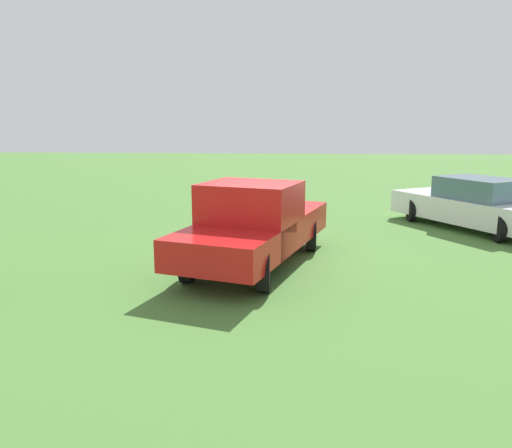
{
  "coord_description": "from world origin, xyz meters",
  "views": [
    {
      "loc": [
        -10.89,
        -0.55,
        3.01
      ],
      "look_at": [
        -0.51,
        0.16,
        0.9
      ],
      "focal_mm": 34.86,
      "sensor_mm": 36.0,
      "label": 1
    }
  ],
  "objects": [
    {
      "name": "ground_plane",
      "position": [
        0.0,
        0.0,
        0.0
      ],
      "size": [
        80.0,
        80.0,
        0.0
      ],
      "primitive_type": "plane",
      "color": "#477533"
    },
    {
      "name": "sedan_near",
      "position": [
        3.68,
        -5.83,
        0.7
      ],
      "size": [
        4.98,
        3.92,
        1.5
      ],
      "rotation": [
        0.0,
        0.0,
        0.53
      ],
      "color": "black",
      "rests_on": "ground_plane"
    },
    {
      "name": "pickup_truck",
      "position": [
        -0.64,
        0.2,
        0.95
      ],
      "size": [
        5.36,
        3.29,
        1.82
      ],
      "rotation": [
        0.0,
        0.0,
        5.98
      ],
      "color": "black",
      "rests_on": "ground_plane"
    }
  ]
}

